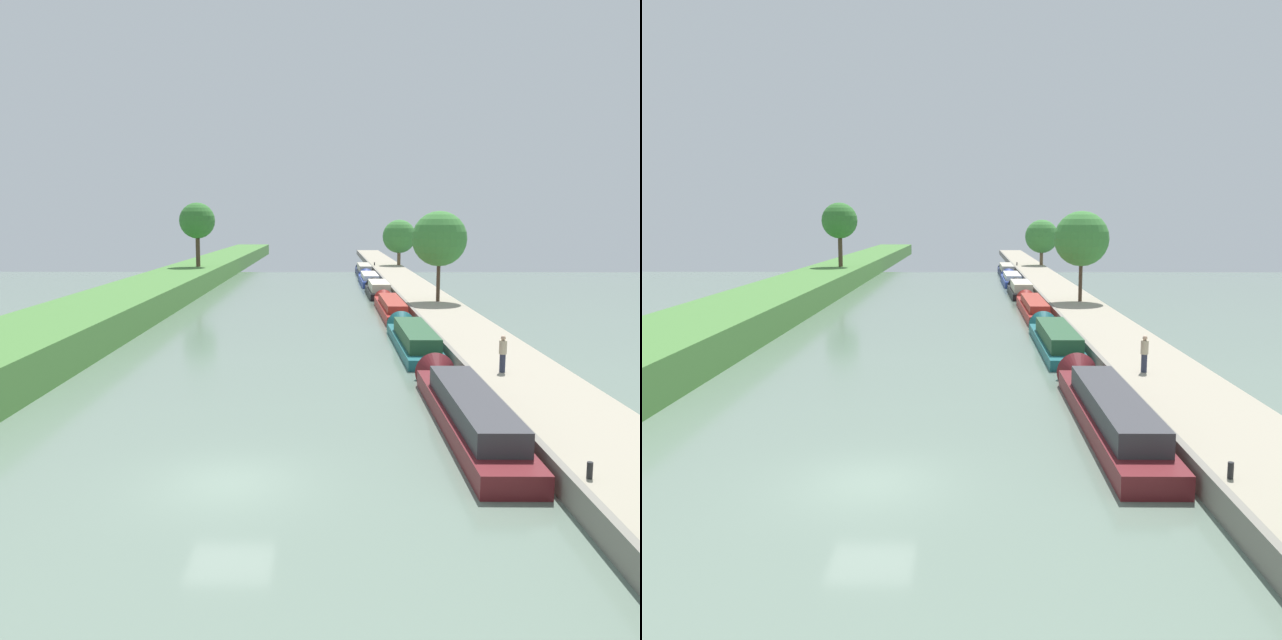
% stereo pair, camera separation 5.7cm
% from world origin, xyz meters
% --- Properties ---
extents(ground_plane, '(160.00, 160.00, 0.00)m').
position_xyz_m(ground_plane, '(0.00, 0.00, 0.00)').
color(ground_plane, slate).
extents(right_towpath, '(4.31, 260.00, 0.83)m').
position_xyz_m(right_towpath, '(11.63, 0.00, 0.41)').
color(right_towpath, '#9E937F').
rests_on(right_towpath, ground_plane).
extents(stone_quay, '(0.25, 260.00, 0.88)m').
position_xyz_m(stone_quay, '(9.35, 0.00, 0.44)').
color(stone_quay, gray).
rests_on(stone_quay, ground_plane).
extents(narrowboat_maroon, '(2.01, 14.51, 2.10)m').
position_xyz_m(narrowboat_maroon, '(8.00, 6.05, 0.61)').
color(narrowboat_maroon, maroon).
rests_on(narrowboat_maroon, ground_plane).
extents(narrowboat_teal, '(2.10, 13.55, 2.11)m').
position_xyz_m(narrowboat_teal, '(7.98, 21.87, 0.55)').
color(narrowboat_teal, '#195B60').
rests_on(narrowboat_teal, ground_plane).
extents(narrowboat_red, '(1.80, 14.42, 1.81)m').
position_xyz_m(narrowboat_red, '(8.01, 36.62, 0.54)').
color(narrowboat_red, maroon).
rests_on(narrowboat_red, ground_plane).
extents(narrowboat_black, '(2.14, 10.55, 2.14)m').
position_xyz_m(narrowboat_black, '(7.96, 50.27, 0.57)').
color(narrowboat_black, black).
rests_on(narrowboat_black, ground_plane).
extents(narrowboat_blue, '(2.05, 12.46, 1.95)m').
position_xyz_m(narrowboat_blue, '(7.81, 62.70, 0.53)').
color(narrowboat_blue, '#283D93').
rests_on(narrowboat_blue, ground_plane).
extents(narrowboat_navy, '(1.87, 13.53, 2.07)m').
position_xyz_m(narrowboat_navy, '(7.87, 75.48, 0.60)').
color(narrowboat_navy, '#141E42').
rests_on(narrowboat_navy, ground_plane).
extents(tree_rightbank_midnear, '(4.50, 4.50, 7.38)m').
position_xyz_m(tree_rightbank_midnear, '(12.01, 37.96, 5.95)').
color(tree_rightbank_midnear, '#4C3828').
rests_on(tree_rightbank_midnear, right_towpath).
extents(tree_rightbank_midfar, '(4.82, 4.82, 6.56)m').
position_xyz_m(tree_rightbank_midfar, '(13.36, 82.58, 4.96)').
color(tree_rightbank_midfar, brown).
rests_on(tree_rightbank_midfar, right_towpath).
extents(tree_leftbank_downstream, '(4.11, 4.11, 7.35)m').
position_xyz_m(tree_leftbank_downstream, '(-12.08, 61.65, 7.29)').
color(tree_leftbank_downstream, '#4C3828').
rests_on(tree_leftbank_downstream, left_grassy_bank).
extents(person_walking, '(0.34, 0.34, 1.66)m').
position_xyz_m(person_walking, '(10.67, 11.18, 1.70)').
color(person_walking, '#282D42').
rests_on(person_walking, right_towpath).
extents(mooring_bollard_near, '(0.16, 0.16, 0.45)m').
position_xyz_m(mooring_bollard_near, '(9.77, -1.68, 1.05)').
color(mooring_bollard_near, black).
rests_on(mooring_bollard_near, right_towpath).
extents(mooring_bollard_far, '(0.16, 0.16, 0.45)m').
position_xyz_m(mooring_bollard_far, '(9.77, 81.88, 1.05)').
color(mooring_bollard_far, black).
rests_on(mooring_bollard_far, right_towpath).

